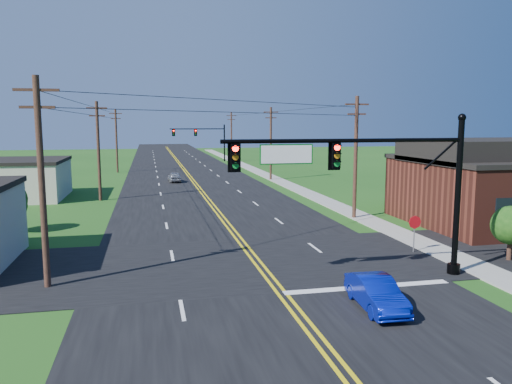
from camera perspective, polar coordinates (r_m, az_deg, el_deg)
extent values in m
plane|color=#1B4914|center=(15.00, 9.74, -20.26)|extent=(260.00, 260.00, 0.00)
cube|color=black|center=(62.84, -7.47, 1.39)|extent=(16.00, 220.00, 0.04)
cube|color=black|center=(25.74, -0.34, -7.97)|extent=(70.00, 10.00, 0.04)
cube|color=gray|center=(54.96, 4.39, 0.53)|extent=(2.00, 160.00, 0.08)
cylinder|color=black|center=(24.78, 22.04, -0.70)|extent=(0.28, 0.28, 7.20)
cylinder|color=black|center=(25.46, 21.64, -8.18)|extent=(0.60, 0.60, 0.50)
sphere|color=black|center=(24.54, 22.48, 7.88)|extent=(0.36, 0.36, 0.36)
cylinder|color=black|center=(21.91, 10.36, 5.79)|extent=(11.00, 0.18, 0.18)
cube|color=#055814|center=(21.06, 3.49, 4.33)|extent=(2.30, 0.06, 0.85)
cylinder|color=black|center=(93.34, -3.64, 5.74)|extent=(0.28, 0.28, 7.20)
cylinder|color=black|center=(93.52, -3.62, 3.69)|extent=(0.60, 0.60, 0.50)
sphere|color=black|center=(93.27, -3.66, 8.02)|extent=(0.36, 0.36, 0.36)
cylinder|color=black|center=(92.67, -6.73, 7.18)|extent=(10.00, 0.18, 0.18)
cube|color=#055814|center=(92.42, -8.71, 6.80)|extent=(2.30, 0.06, 0.85)
cylinder|color=#321F16|center=(22.81, -23.28, 0.82)|extent=(0.28, 0.28, 9.00)
cube|color=#321F16|center=(22.71, -23.82, 10.63)|extent=(1.80, 0.12, 0.12)
cube|color=#321F16|center=(22.68, -23.72, 8.87)|extent=(1.40, 0.12, 0.12)
cylinder|color=#321F16|center=(47.51, -17.56, 4.44)|extent=(0.28, 0.28, 9.00)
cube|color=#321F16|center=(47.46, -17.75, 9.14)|extent=(1.80, 0.12, 0.12)
cube|color=#321F16|center=(47.45, -17.72, 8.30)|extent=(1.40, 0.12, 0.12)
cylinder|color=#321F16|center=(74.41, -15.65, 5.62)|extent=(0.28, 0.28, 9.00)
cube|color=#321F16|center=(74.38, -15.77, 8.63)|extent=(1.80, 0.12, 0.12)
cube|color=#321F16|center=(74.37, -15.75, 8.09)|extent=(1.40, 0.12, 0.12)
cylinder|color=#321F16|center=(37.41, 11.31, 3.82)|extent=(0.28, 0.28, 9.00)
cube|color=#321F16|center=(37.35, 11.47, 9.80)|extent=(1.80, 0.12, 0.12)
cube|color=#321F16|center=(37.33, 11.44, 8.72)|extent=(1.40, 0.12, 0.12)
cylinder|color=#321F16|center=(62.10, 1.70, 5.52)|extent=(0.28, 0.28, 9.00)
cube|color=#321F16|center=(62.06, 1.72, 9.12)|extent=(1.80, 0.12, 0.12)
cube|color=#321F16|center=(62.05, 1.72, 8.48)|extent=(1.40, 0.12, 0.12)
cylinder|color=#321F16|center=(91.49, -2.83, 6.27)|extent=(0.28, 0.28, 9.00)
cube|color=#321F16|center=(91.46, -2.85, 8.71)|extent=(1.80, 0.12, 0.12)
cube|color=#321F16|center=(91.46, -2.84, 8.28)|extent=(1.40, 0.12, 0.12)
cylinder|color=#321F16|center=(44.09, 16.52, -0.43)|extent=(0.24, 0.24, 1.85)
sphere|color=#123B0E|center=(43.88, 16.61, 1.74)|extent=(3.00, 3.00, 3.00)
cylinder|color=#321F16|center=(28.98, 26.98, -5.73)|extent=(0.24, 0.24, 1.32)
sphere|color=#123B0E|center=(28.74, 27.13, -3.40)|extent=(2.00, 2.00, 2.00)
cylinder|color=#321F16|center=(35.93, -26.38, -3.02)|extent=(0.24, 0.24, 1.54)
sphere|color=#123B0E|center=(35.71, -26.52, -0.81)|extent=(2.40, 2.40, 2.40)
imported|color=#061593|center=(19.86, 13.55, -11.25)|extent=(1.50, 3.78, 1.22)
imported|color=#9E9EA2|center=(60.73, -9.30, 1.67)|extent=(1.56, 3.55, 1.19)
cylinder|color=slate|center=(28.68, 17.62, -4.74)|extent=(0.07, 0.07, 1.93)
cylinder|color=#A50910|center=(28.51, 17.71, -3.31)|extent=(0.74, 0.04, 0.74)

